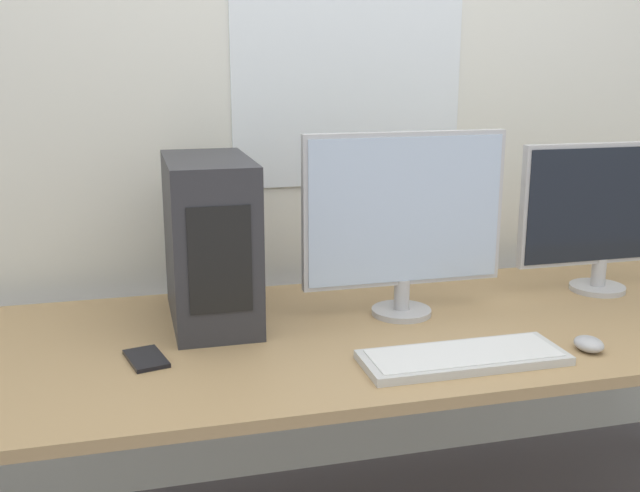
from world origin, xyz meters
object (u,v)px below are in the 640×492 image
object	(u,v)px
monitor_main	(404,217)
keyboard	(463,357)
monitor_right_near	(605,211)
pc_tower	(210,240)
cell_phone	(146,359)
mouse	(589,344)

from	to	relation	value
monitor_main	keyboard	size ratio (longest dim) A/B	1.16
monitor_right_near	keyboard	world-z (taller)	monitor_right_near
pc_tower	monitor_main	size ratio (longest dim) A/B	0.78
monitor_right_near	cell_phone	world-z (taller)	monitor_right_near
keyboard	cell_phone	size ratio (longest dim) A/B	3.21
monitor_main	mouse	world-z (taller)	monitor_main
monitor_right_near	keyboard	size ratio (longest dim) A/B	1.14
pc_tower	monitor_right_near	bearing A→B (deg)	-2.01
monitor_main	mouse	bearing A→B (deg)	-46.40
pc_tower	keyboard	xyz separation A→B (m)	(0.53, -0.44, -0.21)
keyboard	mouse	bearing A→B (deg)	-2.46
monitor_right_near	keyboard	bearing A→B (deg)	-147.47
monitor_right_near	keyboard	xyz separation A→B (m)	(-0.63, -0.40, -0.24)
pc_tower	monitor_right_near	size ratio (longest dim) A/B	0.80
monitor_right_near	monitor_main	bearing A→B (deg)	-175.08
monitor_main	mouse	size ratio (longest dim) A/B	6.80
mouse	cell_phone	distance (m)	1.06
monitor_right_near	cell_phone	xyz separation A→B (m)	(-1.35, -0.21, -0.24)
pc_tower	monitor_right_near	distance (m)	1.16
pc_tower	monitor_right_near	xyz separation A→B (m)	(1.16, -0.04, 0.03)
pc_tower	mouse	distance (m)	0.99
keyboard	cell_phone	bearing A→B (deg)	164.93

